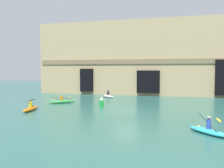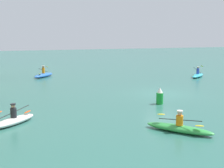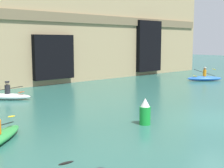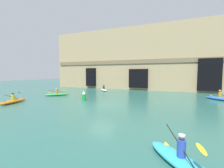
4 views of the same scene
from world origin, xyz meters
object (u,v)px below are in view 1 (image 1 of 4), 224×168
kayak_green (62,101)px  kayak_orange (31,108)px  marker_buoy (101,102)px  kayak_cyan (209,131)px  kayak_white (108,96)px

kayak_green → kayak_orange: bearing=44.7°
marker_buoy → kayak_cyan: bearing=-42.9°
kayak_orange → kayak_cyan: bearing=-117.5°
kayak_orange → kayak_green: bearing=-13.9°
kayak_cyan → kayak_green: bearing=-167.8°
kayak_green → marker_buoy: 5.97m
kayak_green → marker_buoy: size_ratio=2.65×
kayak_white → kayak_orange: bearing=119.2°
kayak_orange → marker_buoy: 7.50m
kayak_orange → kayak_cyan: 17.03m
kayak_white → marker_buoy: size_ratio=2.23×
kayak_orange → kayak_white: size_ratio=1.34×
kayak_orange → kayak_green: (0.39, 6.08, -0.02)m
kayak_cyan → kayak_white: kayak_cyan is taller
kayak_white → marker_buoy: bearing=147.5°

